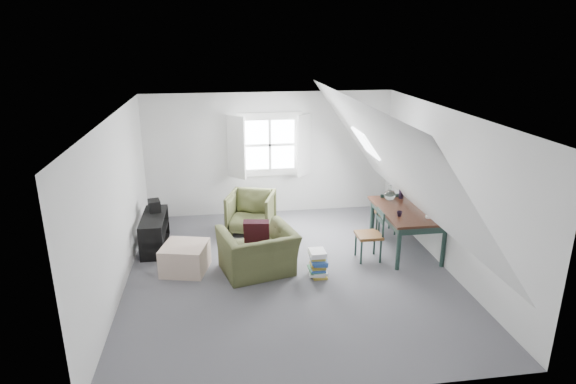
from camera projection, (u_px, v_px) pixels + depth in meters
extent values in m
plane|color=#535359|center=(290.00, 272.00, 7.60)|extent=(5.50, 5.50, 0.00)
plane|color=white|center=(290.00, 114.00, 6.82)|extent=(5.50, 5.50, 0.00)
plane|color=silver|center=(270.00, 154.00, 9.79)|extent=(5.00, 0.00, 5.00)
plane|color=silver|center=(332.00, 289.00, 4.63)|extent=(5.00, 0.00, 5.00)
plane|color=silver|center=(117.00, 206.00, 6.87)|extent=(0.00, 5.50, 5.50)
plane|color=silver|center=(447.00, 190.00, 7.55)|extent=(0.00, 5.50, 5.50)
plane|color=white|center=(182.00, 168.00, 6.83)|extent=(3.19, 5.50, 4.48)
plane|color=white|center=(391.00, 160.00, 7.26)|extent=(3.19, 5.50, 4.48)
cube|color=white|center=(270.00, 145.00, 9.71)|extent=(1.30, 0.04, 1.30)
cube|color=white|center=(236.00, 148.00, 9.47)|extent=(0.35, 0.35, 1.25)
cube|color=white|center=(304.00, 145.00, 9.66)|extent=(0.35, 0.35, 1.25)
cube|color=white|center=(270.00, 145.00, 9.70)|extent=(1.00, 0.02, 1.00)
cube|color=white|center=(270.00, 145.00, 9.68)|extent=(1.08, 0.04, 0.05)
cube|color=white|center=(270.00, 145.00, 9.68)|extent=(0.05, 0.04, 1.08)
cube|color=white|center=(365.00, 143.00, 8.49)|extent=(0.35, 0.75, 0.47)
imported|color=#444829|center=(258.00, 272.00, 7.60)|extent=(1.31, 1.21, 0.71)
imported|color=#444829|center=(252.00, 231.00, 9.19)|extent=(1.03, 1.05, 0.77)
cube|color=#370F18|center=(257.00, 231.00, 7.54)|extent=(0.43, 0.29, 0.41)
cube|color=tan|center=(185.00, 258.00, 7.59)|extent=(0.80, 0.80, 0.44)
cube|color=black|center=(407.00, 210.00, 8.15)|extent=(0.91, 1.52, 0.04)
cube|color=#20352F|center=(407.00, 215.00, 8.17)|extent=(0.81, 1.42, 0.12)
cylinder|color=#20352F|center=(399.00, 249.00, 7.58)|extent=(0.07, 0.07, 0.72)
cylinder|color=#20352F|center=(444.00, 246.00, 7.68)|extent=(0.07, 0.07, 0.72)
cylinder|color=#20352F|center=(372.00, 218.00, 8.85)|extent=(0.07, 0.07, 0.72)
cylinder|color=#20352F|center=(411.00, 216.00, 8.96)|extent=(0.07, 0.07, 0.72)
sphere|color=silver|center=(390.00, 195.00, 8.51)|extent=(0.20, 0.20, 0.20)
cylinder|color=silver|center=(390.00, 188.00, 8.47)|extent=(0.06, 0.06, 0.11)
cylinder|color=black|center=(401.00, 191.00, 8.63)|extent=(0.08, 0.08, 0.27)
cylinder|color=#3F2D1E|center=(403.00, 176.00, 8.54)|extent=(0.03, 0.06, 0.48)
cylinder|color=#3F2D1E|center=(403.00, 175.00, 8.55)|extent=(0.05, 0.07, 0.47)
cylinder|color=#3F2D1E|center=(402.00, 176.00, 8.52)|extent=(0.06, 0.08, 0.47)
imported|color=black|center=(399.00, 216.00, 7.82)|extent=(0.10, 0.10, 0.08)
cube|color=white|center=(429.00, 217.00, 7.74)|extent=(0.12, 0.09, 0.04)
cube|color=brown|center=(385.00, 212.00, 9.00)|extent=(0.39, 0.39, 0.05)
cylinder|color=#20352F|center=(389.00, 219.00, 9.24)|extent=(0.03, 0.03, 0.39)
cylinder|color=#20352F|center=(395.00, 225.00, 8.95)|extent=(0.03, 0.03, 0.39)
cylinder|color=#20352F|center=(374.00, 220.00, 9.20)|extent=(0.03, 0.03, 0.39)
cylinder|color=#20352F|center=(379.00, 226.00, 8.90)|extent=(0.03, 0.03, 0.39)
cylinder|color=#20352F|center=(397.00, 204.00, 8.80)|extent=(0.03, 0.03, 0.41)
cylinder|color=#20352F|center=(381.00, 205.00, 8.76)|extent=(0.03, 0.03, 0.41)
cube|color=#20352F|center=(390.00, 196.00, 8.73)|extent=(0.31, 0.03, 0.07)
cube|color=#20352F|center=(389.00, 202.00, 8.76)|extent=(0.31, 0.03, 0.06)
cube|color=brown|center=(369.00, 235.00, 7.91)|extent=(0.40, 0.40, 0.05)
cylinder|color=#20352F|center=(356.00, 244.00, 8.11)|extent=(0.03, 0.03, 0.41)
cylinder|color=#20352F|center=(374.00, 243.00, 8.16)|extent=(0.03, 0.03, 0.41)
cylinder|color=#20352F|center=(361.00, 252.00, 7.81)|extent=(0.03, 0.03, 0.41)
cylinder|color=#20352F|center=(381.00, 251.00, 7.85)|extent=(0.03, 0.03, 0.41)
cylinder|color=#20352F|center=(377.00, 219.00, 8.02)|extent=(0.03, 0.03, 0.43)
cylinder|color=#20352F|center=(383.00, 226.00, 7.72)|extent=(0.03, 0.03, 0.43)
cube|color=#20352F|center=(381.00, 213.00, 7.82)|extent=(0.03, 0.33, 0.08)
cube|color=#20352F|center=(380.00, 220.00, 7.86)|extent=(0.03, 0.33, 0.06)
cube|color=black|center=(156.00, 246.00, 8.48)|extent=(0.39, 1.16, 0.03)
cube|color=black|center=(155.00, 232.00, 8.40)|extent=(0.39, 1.16, 0.03)
cube|color=black|center=(153.00, 217.00, 8.31)|extent=(0.39, 1.16, 0.03)
cube|color=black|center=(151.00, 245.00, 7.87)|extent=(0.39, 0.03, 0.58)
cube|color=black|center=(158.00, 220.00, 8.93)|extent=(0.39, 0.03, 0.58)
cube|color=#264C99|center=(153.00, 249.00, 8.13)|extent=(0.17, 0.19, 0.21)
cube|color=red|center=(156.00, 239.00, 8.54)|extent=(0.17, 0.23, 0.21)
cube|color=white|center=(153.00, 230.00, 8.18)|extent=(0.17, 0.21, 0.19)
cube|color=black|center=(154.00, 206.00, 8.51)|extent=(0.25, 0.31, 0.22)
cube|color=#B29933|center=(319.00, 275.00, 7.48)|extent=(0.22, 0.29, 0.04)
cube|color=white|center=(317.00, 272.00, 7.48)|extent=(0.29, 0.32, 0.04)
cube|color=white|center=(320.00, 271.00, 7.45)|extent=(0.24, 0.31, 0.04)
cube|color=#337F4C|center=(316.00, 269.00, 7.44)|extent=(0.24, 0.30, 0.03)
cube|color=#264C99|center=(318.00, 268.00, 7.41)|extent=(0.26, 0.33, 0.03)
cube|color=#B29933|center=(318.00, 266.00, 7.43)|extent=(0.22, 0.29, 0.03)
cube|color=#B29933|center=(318.00, 263.00, 7.44)|extent=(0.26, 0.32, 0.04)
cube|color=#264C99|center=(320.00, 262.00, 7.39)|extent=(0.26, 0.33, 0.04)
cube|color=#264C99|center=(319.00, 260.00, 7.37)|extent=(0.26, 0.32, 0.04)
cube|color=#B29933|center=(318.00, 256.00, 7.41)|extent=(0.24, 0.30, 0.04)
cube|color=white|center=(317.00, 254.00, 7.39)|extent=(0.24, 0.28, 0.04)
cube|color=white|center=(317.00, 252.00, 7.38)|extent=(0.24, 0.29, 0.03)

